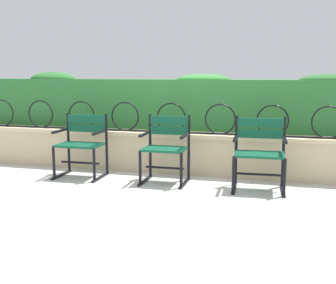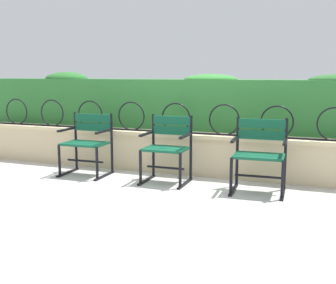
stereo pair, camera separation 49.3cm
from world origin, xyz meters
name	(u,v)px [view 1 (the left image)]	position (x,y,z in m)	size (l,w,h in m)	color
ground_plane	(167,186)	(0.00, 0.00, 0.00)	(60.00, 60.00, 0.00)	#B7B5AF
stone_wall	(182,152)	(0.00, 0.79, 0.29)	(7.21, 0.41, 0.57)	#C6B289
iron_arch_fence	(172,119)	(-0.13, 0.72, 0.76)	(6.67, 0.02, 0.42)	black
hedge_row	(189,102)	(-0.01, 1.25, 0.96)	(7.07, 0.57, 0.84)	#2D7033
park_chair_left	(82,143)	(-1.26, 0.23, 0.46)	(0.63, 0.54, 0.84)	#0F4C33
park_chair_centre	(166,147)	(-0.08, 0.23, 0.46)	(0.57, 0.53, 0.85)	#0F4C33
park_chair_right	(259,151)	(1.10, 0.19, 0.47)	(0.64, 0.55, 0.87)	#0F4C33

